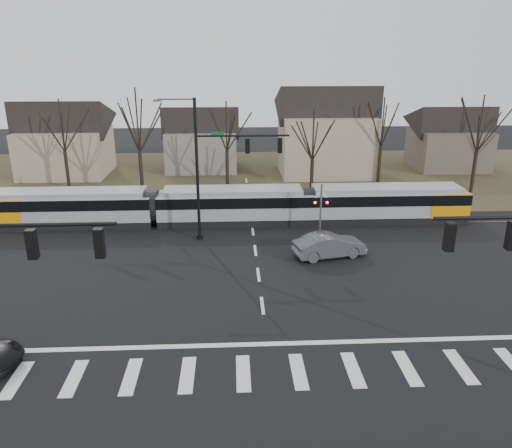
{
  "coord_description": "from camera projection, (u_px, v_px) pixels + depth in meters",
  "views": [
    {
      "loc": [
        -1.56,
        -22.23,
        13.13
      ],
      "look_at": [
        0.0,
        9.0,
        2.3
      ],
      "focal_mm": 35.0,
      "sensor_mm": 36.0,
      "label": 1
    }
  ],
  "objects": [
    {
      "name": "sedan",
      "position": [
        329.0,
        245.0,
        33.51
      ],
      "size": [
        3.97,
        5.67,
        1.61
      ],
      "primitive_type": "imported",
      "rotation": [
        0.0,
        0.0,
        1.81
      ],
      "color": "#4E4F55",
      "rests_on": "ground"
    },
    {
      "name": "ground",
      "position": [
        265.0,
        324.0,
        25.35
      ],
      "size": [
        140.0,
        140.0,
        0.0
      ],
      "primitive_type": "plane",
      "color": "black"
    },
    {
      "name": "rail_crossing_signal",
      "position": [
        321.0,
        212.0,
        37.04
      ],
      "size": [
        1.08,
        0.36,
        4.0
      ],
      "color": "#59595B",
      "rests_on": "ground"
    },
    {
      "name": "house_a",
      "position": [
        64.0,
        135.0,
        55.04
      ],
      "size": [
        9.72,
        8.64,
        8.6
      ],
      "color": "tan",
      "rests_on": "ground"
    },
    {
      "name": "grass_verge",
      "position": [
        246.0,
        176.0,
        55.55
      ],
      "size": [
        140.0,
        28.0,
        0.01
      ],
      "primitive_type": "cube",
      "color": "#38331E",
      "rests_on": "ground"
    },
    {
      "name": "house_d",
      "position": [
        450.0,
        134.0,
        58.21
      ],
      "size": [
        8.64,
        7.56,
        7.65
      ],
      "color": "brown",
      "rests_on": "ground"
    },
    {
      "name": "house_c",
      "position": [
        326.0,
        127.0,
        55.21
      ],
      "size": [
        10.8,
        8.64,
        10.1
      ],
      "color": "tan",
      "rests_on": "ground"
    },
    {
      "name": "lane_dashes",
      "position": [
        252.0,
        223.0,
        40.45
      ],
      "size": [
        0.18,
        30.0,
        0.01
      ],
      "color": "silver",
      "rests_on": "ground"
    },
    {
      "name": "crosswalk",
      "position": [
        271.0,
        372.0,
        21.58
      ],
      "size": [
        27.0,
        2.6,
        0.01
      ],
      "color": "silver",
      "rests_on": "ground"
    },
    {
      "name": "tram",
      "position": [
        231.0,
        204.0,
        39.86
      ],
      "size": [
        38.17,
        2.83,
        2.89
      ],
      "color": "gray",
      "rests_on": "ground"
    },
    {
      "name": "tree_row",
      "position": [
        268.0,
        140.0,
        48.35
      ],
      "size": [
        59.2,
        7.2,
        10.0
      ],
      "color": "black",
      "rests_on": "ground"
    },
    {
      "name": "rail_pair",
      "position": [
        252.0,
        223.0,
        40.25
      ],
      "size": [
        90.0,
        1.52,
        0.06
      ],
      "color": "#59595E",
      "rests_on": "ground"
    },
    {
      "name": "signal_pole_far",
      "position": [
        220.0,
        163.0,
        35.17
      ],
      "size": [
        9.28,
        0.44,
        10.2
      ],
      "color": "black",
      "rests_on": "ground"
    },
    {
      "name": "house_b",
      "position": [
        201.0,
        135.0,
        57.79
      ],
      "size": [
        8.64,
        7.56,
        7.65
      ],
      "color": "slate",
      "rests_on": "ground"
    },
    {
      "name": "stop_line",
      "position": [
        267.0,
        344.0,
        23.65
      ],
      "size": [
        28.0,
        0.35,
        0.01
      ],
      "primitive_type": "cube",
      "color": "silver",
      "rests_on": "ground"
    }
  ]
}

